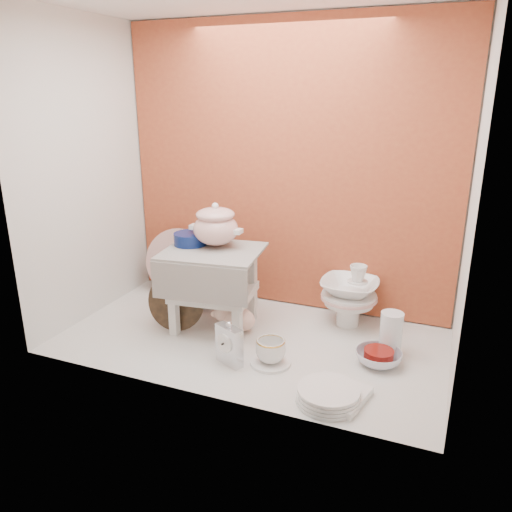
{
  "coord_description": "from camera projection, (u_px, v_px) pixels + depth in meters",
  "views": [
    {
      "loc": [
        0.84,
        -2.0,
        1.14
      ],
      "look_at": [
        0.02,
        0.02,
        0.42
      ],
      "focal_mm": 35.11,
      "sensor_mm": 36.0,
      "label": 1
    }
  ],
  "objects": [
    {
      "name": "ground",
      "position": [
        251.0,
        339.0,
        2.41
      ],
      "size": [
        1.8,
        1.8,
        0.0
      ],
      "primitive_type": "plane",
      "color": "silver",
      "rests_on": "ground"
    },
    {
      "name": "niche_shell",
      "position": [
        265.0,
        139.0,
        2.28
      ],
      "size": [
        1.86,
        1.03,
        1.53
      ],
      "color": "#AE4F2B",
      "rests_on": "ground"
    },
    {
      "name": "step_stool",
      "position": [
        214.0,
        289.0,
        2.49
      ],
      "size": [
        0.51,
        0.45,
        0.41
      ],
      "primitive_type": null,
      "rotation": [
        0.0,
        0.0,
        0.12
      ],
      "color": "silver",
      "rests_on": "ground"
    },
    {
      "name": "soup_tureen",
      "position": [
        216.0,
        225.0,
        2.45
      ],
      "size": [
        0.34,
        0.34,
        0.22
      ],
      "primitive_type": null,
      "rotation": [
        0.0,
        0.0,
        0.37
      ],
      "color": "white",
      "rests_on": "step_stool"
    },
    {
      "name": "cobalt_bowl",
      "position": [
        190.0,
        239.0,
        2.5
      ],
      "size": [
        0.2,
        0.2,
        0.06
      ],
      "primitive_type": "cylinder",
      "rotation": [
        0.0,
        0.0,
        -0.26
      ],
      "color": "#0B1A52",
      "rests_on": "step_stool"
    },
    {
      "name": "floral_platter",
      "position": [
        178.0,
        262.0,
        2.91
      ],
      "size": [
        0.41,
        0.19,
        0.39
      ],
      "primitive_type": null,
      "rotation": [
        0.0,
        0.0,
        0.21
      ],
      "color": "silver",
      "rests_on": "ground"
    },
    {
      "name": "blue_white_vase",
      "position": [
        203.0,
        284.0,
        2.79
      ],
      "size": [
        0.27,
        0.27,
        0.23
      ],
      "primitive_type": "imported",
      "rotation": [
        0.0,
        0.0,
        0.25
      ],
      "color": "silver",
      "rests_on": "ground"
    },
    {
      "name": "lacquer_tray",
      "position": [
        176.0,
        302.0,
        2.48
      ],
      "size": [
        0.3,
        0.11,
        0.29
      ],
      "primitive_type": null,
      "rotation": [
        0.0,
        0.0,
        0.14
      ],
      "color": "black",
      "rests_on": "ground"
    },
    {
      "name": "mantel_clock",
      "position": [
        229.0,
        343.0,
        2.17
      ],
      "size": [
        0.14,
        0.1,
        0.2
      ],
      "primitive_type": "cube",
      "rotation": [
        0.0,
        0.0,
        -0.43
      ],
      "color": "silver",
      "rests_on": "ground"
    },
    {
      "name": "plush_pig",
      "position": [
        238.0,
        319.0,
        2.48
      ],
      "size": [
        0.25,
        0.19,
        0.13
      ],
      "primitive_type": "ellipsoid",
      "rotation": [
        0.0,
        0.0,
        -0.18
      ],
      "color": "beige",
      "rests_on": "ground"
    },
    {
      "name": "teacup_saucer",
      "position": [
        271.0,
        362.0,
        2.2
      ],
      "size": [
        0.2,
        0.2,
        0.01
      ],
      "primitive_type": "cylinder",
      "rotation": [
        0.0,
        0.0,
        -0.1
      ],
      "color": "white",
      "rests_on": "ground"
    },
    {
      "name": "gold_rim_teacup",
      "position": [
        271.0,
        350.0,
        2.18
      ],
      "size": [
        0.16,
        0.16,
        0.1
      ],
      "primitive_type": "imported",
      "rotation": [
        0.0,
        0.0,
        -0.22
      ],
      "color": "white",
      "rests_on": "teacup_saucer"
    },
    {
      "name": "lattice_dish",
      "position": [
        336.0,
        394.0,
        1.95
      ],
      "size": [
        0.26,
        0.26,
        0.03
      ],
      "primitive_type": "cube",
      "rotation": [
        0.0,
        0.0,
        -0.22
      ],
      "color": "white",
      "rests_on": "ground"
    },
    {
      "name": "dinner_plate_stack",
      "position": [
        328.0,
        395.0,
        1.92
      ],
      "size": [
        0.29,
        0.29,
        0.06
      ],
      "primitive_type": "cylinder",
      "rotation": [
        0.0,
        0.0,
        -0.19
      ],
      "color": "white",
      "rests_on": "ground"
    },
    {
      "name": "crystal_bowl",
      "position": [
        378.0,
        358.0,
        2.19
      ],
      "size": [
        0.22,
        0.22,
        0.06
      ],
      "primitive_type": "imported",
      "rotation": [
        0.0,
        0.0,
        -0.09
      ],
      "color": "silver",
      "rests_on": "ground"
    },
    {
      "name": "clear_glass_vase",
      "position": [
        391.0,
        334.0,
        2.25
      ],
      "size": [
        0.12,
        0.12,
        0.2
      ],
      "primitive_type": "cylinder",
      "rotation": [
        0.0,
        0.0,
        -0.25
      ],
      "color": "silver",
      "rests_on": "ground"
    },
    {
      "name": "porcelain_tower",
      "position": [
        349.0,
        295.0,
        2.52
      ],
      "size": [
        0.36,
        0.36,
        0.33
      ],
      "primitive_type": null,
      "rotation": [
        0.0,
        0.0,
        0.3
      ],
      "color": "white",
      "rests_on": "ground"
    }
  ]
}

